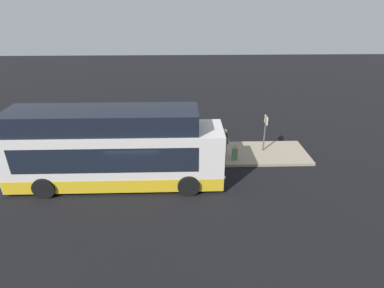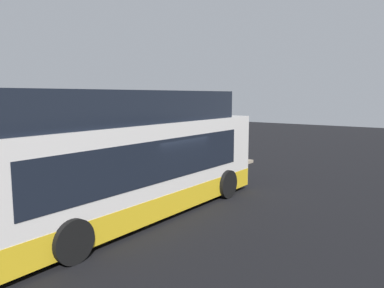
{
  "view_description": "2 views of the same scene",
  "coord_description": "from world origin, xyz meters",
  "px_view_note": "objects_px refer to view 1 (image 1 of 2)",
  "views": [
    {
      "loc": [
        2.4,
        -13.23,
        8.73
      ],
      "look_at": [
        2.81,
        0.78,
        1.92
      ],
      "focal_mm": 28.0,
      "sensor_mm": 36.0,
      "label": 1
    },
    {
      "loc": [
        -9.44,
        -8.18,
        3.91
      ],
      "look_at": [
        2.81,
        0.78,
        1.92
      ],
      "focal_mm": 35.0,
      "sensor_mm": 36.0,
      "label": 2
    }
  ],
  "objects_px": {
    "passenger_boarding": "(225,142)",
    "passenger_with_bags": "(156,148)",
    "bus_lead": "(113,152)",
    "passenger_waiting": "(134,138)",
    "suitcase": "(235,154)",
    "sign_post": "(265,129)"
  },
  "relations": [
    {
      "from": "passenger_waiting",
      "to": "sign_post",
      "type": "height_order",
      "value": "sign_post"
    },
    {
      "from": "passenger_with_bags",
      "to": "suitcase",
      "type": "height_order",
      "value": "passenger_with_bags"
    },
    {
      "from": "bus_lead",
      "to": "passenger_with_bags",
      "type": "height_order",
      "value": "bus_lead"
    },
    {
      "from": "suitcase",
      "to": "sign_post",
      "type": "bearing_deg",
      "value": 29.96
    },
    {
      "from": "passenger_waiting",
      "to": "bus_lead",
      "type": "bearing_deg",
      "value": -3.01
    },
    {
      "from": "passenger_waiting",
      "to": "passenger_with_bags",
      "type": "height_order",
      "value": "passenger_waiting"
    },
    {
      "from": "passenger_boarding",
      "to": "suitcase",
      "type": "bearing_deg",
      "value": -4.51
    },
    {
      "from": "bus_lead",
      "to": "passenger_with_bags",
      "type": "xyz_separation_m",
      "value": [
        1.97,
        1.8,
        -0.73
      ]
    },
    {
      "from": "passenger_boarding",
      "to": "sign_post",
      "type": "distance_m",
      "value": 2.67
    },
    {
      "from": "sign_post",
      "to": "suitcase",
      "type": "bearing_deg",
      "value": -150.04
    },
    {
      "from": "bus_lead",
      "to": "suitcase",
      "type": "bearing_deg",
      "value": 17.52
    },
    {
      "from": "bus_lead",
      "to": "passenger_with_bags",
      "type": "bearing_deg",
      "value": 42.33
    },
    {
      "from": "passenger_waiting",
      "to": "sign_post",
      "type": "relative_size",
      "value": 0.78
    },
    {
      "from": "passenger_boarding",
      "to": "passenger_with_bags",
      "type": "height_order",
      "value": "passenger_boarding"
    },
    {
      "from": "passenger_boarding",
      "to": "suitcase",
      "type": "distance_m",
      "value": 0.93
    },
    {
      "from": "suitcase",
      "to": "bus_lead",
      "type": "bearing_deg",
      "value": -162.48
    },
    {
      "from": "sign_post",
      "to": "bus_lead",
      "type": "bearing_deg",
      "value": -159.37
    },
    {
      "from": "passenger_waiting",
      "to": "sign_post",
      "type": "distance_m",
      "value": 7.96
    },
    {
      "from": "suitcase",
      "to": "sign_post",
      "type": "xyz_separation_m",
      "value": [
        1.98,
        1.14,
        1.09
      ]
    },
    {
      "from": "passenger_boarding",
      "to": "suitcase",
      "type": "relative_size",
      "value": 1.76
    },
    {
      "from": "bus_lead",
      "to": "sign_post",
      "type": "height_order",
      "value": "bus_lead"
    },
    {
      "from": "passenger_boarding",
      "to": "passenger_with_bags",
      "type": "bearing_deg",
      "value": -133.33
    }
  ]
}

